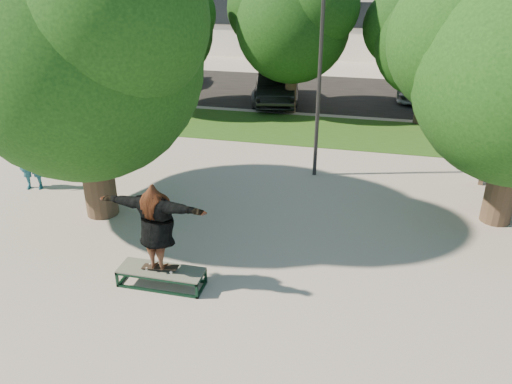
% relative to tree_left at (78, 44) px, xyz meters
% --- Properties ---
extents(ground, '(120.00, 120.00, 0.00)m').
position_rel_tree_left_xyz_m(ground, '(4.29, -1.09, -4.42)').
color(ground, gray).
rests_on(ground, ground).
extents(grass_strip, '(30.00, 4.00, 0.02)m').
position_rel_tree_left_xyz_m(grass_strip, '(5.29, 8.41, -4.41)').
color(grass_strip, '#204413').
rests_on(grass_strip, ground).
extents(asphalt_strip, '(40.00, 8.00, 0.01)m').
position_rel_tree_left_xyz_m(asphalt_strip, '(4.29, 14.91, -4.42)').
color(asphalt_strip, black).
rests_on(asphalt_strip, ground).
extents(tree_left, '(6.96, 5.95, 7.12)m').
position_rel_tree_left_xyz_m(tree_left, '(0.00, 0.00, 0.00)').
color(tree_left, '#38281E').
rests_on(tree_left, ground).
extents(bg_tree_left, '(5.28, 4.51, 5.77)m').
position_rel_tree_left_xyz_m(bg_tree_left, '(-2.28, 9.98, -0.69)').
color(bg_tree_left, '#38281E').
rests_on(bg_tree_left, ground).
extents(bg_tree_mid, '(5.76, 4.92, 6.24)m').
position_rel_tree_left_xyz_m(bg_tree_mid, '(3.22, 10.98, -0.41)').
color(bg_tree_mid, '#38281E').
rests_on(bg_tree_mid, ground).
extents(bg_tree_right, '(5.04, 4.31, 5.43)m').
position_rel_tree_left_xyz_m(bg_tree_right, '(8.73, 10.47, -0.93)').
color(bg_tree_right, '#38281E').
rests_on(bg_tree_right, ground).
extents(lamppost, '(0.25, 0.15, 6.11)m').
position_rel_tree_left_xyz_m(lamppost, '(5.29, 3.91, -1.27)').
color(lamppost, '#2D2D30').
rests_on(lamppost, ground).
extents(grind_box, '(1.80, 0.60, 0.38)m').
position_rel_tree_left_xyz_m(grind_box, '(2.94, -2.78, -4.23)').
color(grind_box, black).
rests_on(grind_box, ground).
extents(skater_rig, '(2.35, 0.82, 1.95)m').
position_rel_tree_left_xyz_m(skater_rig, '(2.94, -2.78, -3.03)').
color(skater_rig, white).
rests_on(skater_rig, grind_box).
extents(bystander, '(0.81, 0.66, 1.93)m').
position_rel_tree_left_xyz_m(bystander, '(-2.71, 0.92, -3.45)').
color(bystander, '#184C5E').
rests_on(bystander, ground).
extents(car_silver_a, '(2.64, 5.00, 1.62)m').
position_rel_tree_left_xyz_m(car_silver_a, '(-3.82, 14.37, -3.61)').
color(car_silver_a, '#B8B7BC').
rests_on(car_silver_a, asphalt_strip).
extents(car_dark, '(2.55, 5.09, 1.60)m').
position_rel_tree_left_xyz_m(car_dark, '(2.34, 12.41, -3.62)').
color(car_dark, black).
rests_on(car_dark, asphalt_strip).
extents(car_grey, '(2.79, 4.84, 1.27)m').
position_rel_tree_left_xyz_m(car_grey, '(2.29, 12.59, -3.79)').
color(car_grey, '#56565B').
rests_on(car_grey, asphalt_strip).
extents(car_silver_b, '(3.02, 5.74, 1.59)m').
position_rel_tree_left_xyz_m(car_silver_b, '(9.35, 15.41, -3.63)').
color(car_silver_b, '#AAAAAF').
rests_on(car_silver_b, asphalt_strip).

